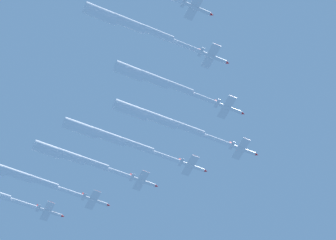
{
  "coord_description": "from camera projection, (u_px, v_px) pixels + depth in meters",
  "views": [
    {
      "loc": [
        -150.18,
        -2.57,
        -18.18
      ],
      "look_at": [
        0.0,
        0.0,
        190.19
      ],
      "focal_mm": 88.12,
      "sensor_mm": 36.0,
      "label": 1
    }
  ],
  "objects": [
    {
      "name": "jet_starboard_inner",
      "position": [
        156.0,
        80.0,
        246.0
      ],
      "size": [
        21.63,
        40.04,
        3.8
      ],
      "color": "silver"
    },
    {
      "name": "jet_port_inner",
      "position": [
        110.0,
        138.0,
        259.85
      ],
      "size": [
        24.11,
        46.05,
        3.74
      ],
      "color": "silver"
    },
    {
      "name": "jet_starboard_mid",
      "position": [
        131.0,
        25.0,
        237.74
      ],
      "size": [
        23.0,
        42.93,
        3.8
      ],
      "color": "silver"
    },
    {
      "name": "jet_port_mid",
      "position": [
        73.0,
        157.0,
        265.52
      ],
      "size": [
        21.54,
        40.33,
        3.74
      ],
      "color": "silver"
    },
    {
      "name": "jet_lead",
      "position": [
        160.0,
        120.0,
        255.52
      ],
      "size": [
        24.17,
        46.15,
        3.77
      ],
      "color": "silver"
    },
    {
      "name": "jet_port_outer",
      "position": [
        19.0,
        175.0,
        267.77
      ],
      "size": [
        23.0,
        43.08,
        3.71
      ],
      "color": "silver"
    }
  ]
}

